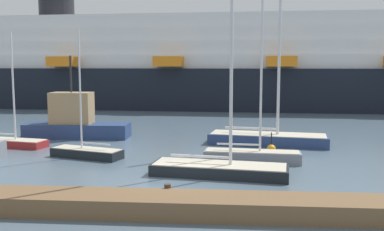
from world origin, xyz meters
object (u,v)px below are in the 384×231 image
sailboat_2 (87,151)px  cruise_ship (177,67)px  fishing_boat_0 (75,122)px  sailboat_1 (252,153)px  sailboat_3 (220,164)px  channel_buoy_0 (271,149)px  sailboat_0 (268,136)px  sailboat_4 (11,141)px

sailboat_2 → cruise_ship: (1.56, 29.95, 4.47)m
fishing_boat_0 → cruise_ship: bearing=-102.1°
sailboat_1 → fishing_boat_0: 13.72m
sailboat_3 → channel_buoy_0: bearing=69.7°
sailboat_0 → channel_buoy_0: (-0.07, -2.79, -0.29)m
sailboat_3 → fishing_boat_0: size_ratio=1.70×
sailboat_0 → cruise_ship: cruise_ship is taller
sailboat_0 → cruise_ship: (-8.70, 25.19, 4.25)m
sailboat_3 → sailboat_4: bearing=163.0°
sailboat_1 → sailboat_4: bearing=172.6°
sailboat_2 → fishing_boat_0: size_ratio=0.97×
fishing_boat_0 → sailboat_1: bearing=148.7°
sailboat_0 → sailboat_2: (-10.26, -4.76, -0.22)m
channel_buoy_0 → sailboat_4: bearing=176.9°
sailboat_4 → fishing_boat_0: size_ratio=0.97×
sailboat_1 → sailboat_3: size_ratio=0.79×
sailboat_3 → cruise_ship: size_ratio=0.14×
sailboat_1 → sailboat_3: bearing=-114.3°
channel_buoy_0 → fishing_boat_0: bearing=161.0°
channel_buoy_0 → sailboat_0: bearing=88.5°
sailboat_3 → fishing_boat_0: sailboat_3 is taller
sailboat_0 → fishing_boat_0: (-13.17, 1.71, 0.56)m
sailboat_0 → channel_buoy_0: size_ratio=10.35×
sailboat_1 → cruise_ship: size_ratio=0.11×
sailboat_2 → sailboat_1: bearing=-164.5°
sailboat_3 → channel_buoy_0: size_ratio=10.14×
sailboat_4 → cruise_ship: bearing=86.7°
sailboat_2 → fishing_boat_0: 7.14m
sailboat_1 → fishing_boat_0: sailboat_1 is taller
sailboat_1 → sailboat_4: (-14.73, 3.20, -0.14)m
sailboat_0 → sailboat_4: (-16.02, -1.93, -0.22)m
cruise_ship → channel_buoy_0: bearing=-69.9°
sailboat_1 → channel_buoy_0: (1.21, 2.34, -0.21)m
fishing_boat_0 → cruise_ship: (4.47, 23.48, 3.69)m
sailboat_0 → channel_buoy_0: 2.81m
sailboat_0 → fishing_boat_0: 13.29m
sailboat_2 → cruise_ship: 30.32m
sailboat_2 → sailboat_3: size_ratio=0.57×
sailboat_1 → cruise_ship: (-7.41, 30.32, 4.33)m
sailboat_1 → sailboat_3: 3.38m
sailboat_0 → sailboat_1: size_ratio=1.30×
fishing_boat_0 → sailboat_0: bearing=171.3°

